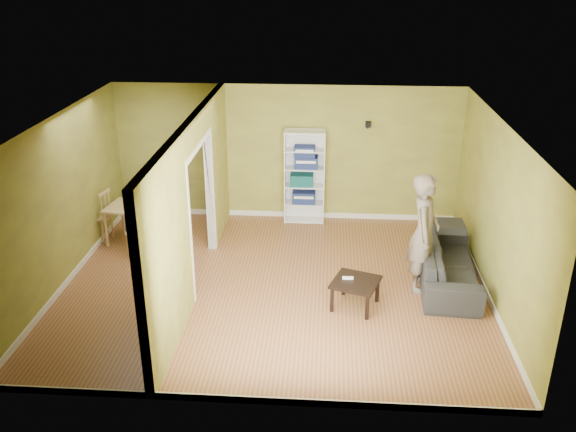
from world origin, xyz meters
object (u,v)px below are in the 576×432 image
object	(u,v)px
person	(425,223)
sofa	(448,258)
chair_far	(151,204)
bookshelf	(305,176)
coffee_table	(355,285)
dining_table	(139,210)
chair_left	(99,215)
chair_near	(137,232)

from	to	relation	value
person	sofa	bearing A→B (deg)	-53.44
sofa	person	world-z (taller)	person
person	chair_far	size ratio (longest dim) A/B	2.17
chair_far	bookshelf	bearing A→B (deg)	-155.06
sofa	chair_far	bearing A→B (deg)	76.18
sofa	coffee_table	size ratio (longest dim) A/B	3.45
sofa	dining_table	xyz separation A→B (m)	(-5.23, 1.10, 0.19)
person	coffee_table	bearing A→B (deg)	133.02
coffee_table	chair_left	bearing A→B (deg)	156.16
dining_table	chair_far	size ratio (longest dim) A/B	1.09
sofa	bookshelf	size ratio (longest dim) A/B	1.21
sofa	chair_near	world-z (taller)	chair_near
coffee_table	dining_table	distance (m)	4.24
sofa	coffee_table	distance (m)	1.70
person	bookshelf	distance (m)	3.14
person	coffee_table	distance (m)	1.40
sofa	person	xyz separation A→B (m)	(-0.45, -0.22, 0.67)
bookshelf	chair_far	distance (m)	2.93
chair_near	chair_far	distance (m)	1.09
person	dining_table	world-z (taller)	person
chair_near	chair_far	world-z (taller)	chair_far
coffee_table	chair_far	distance (m)	4.49
person	chair_far	distance (m)	5.12
person	chair_near	bearing A→B (deg)	91.45
chair_left	bookshelf	bearing A→B (deg)	120.87
coffee_table	dining_table	xyz separation A→B (m)	(-3.76, 1.95, 0.25)
bookshelf	chair_left	xyz separation A→B (m)	(-3.64, -1.14, -0.43)
bookshelf	chair_far	world-z (taller)	bookshelf
sofa	person	bearing A→B (deg)	119.41
chair_left	chair_far	bearing A→B (deg)	136.20
coffee_table	chair_left	size ratio (longest dim) A/B	0.66
coffee_table	chair_left	distance (m)	4.94
bookshelf	coffee_table	size ratio (longest dim) A/B	2.85
dining_table	chair_near	distance (m)	0.56
dining_table	chair_near	world-z (taller)	chair_near
coffee_table	person	bearing A→B (deg)	31.88
person	dining_table	distance (m)	4.98
dining_table	sofa	bearing A→B (deg)	-11.91
bookshelf	dining_table	distance (m)	3.13
chair_left	chair_far	distance (m)	0.96
coffee_table	sofa	bearing A→B (deg)	29.97
bookshelf	coffee_table	xyz separation A→B (m)	(0.88, -3.13, -0.54)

